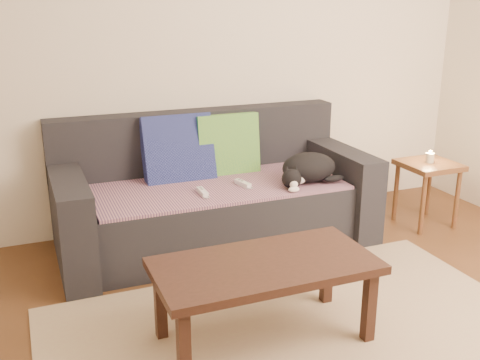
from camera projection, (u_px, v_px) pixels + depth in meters
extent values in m
cube|color=beige|center=(191.00, 47.00, 3.94)|extent=(4.50, 0.04, 2.60)
cube|color=#232328|center=(217.00, 216.00, 3.82)|extent=(1.70, 0.78, 0.42)
cube|color=#232328|center=(197.00, 141.00, 4.05)|extent=(2.10, 0.18, 0.45)
cube|color=#232328|center=(72.00, 223.00, 3.46)|extent=(0.20, 0.90, 0.60)
cube|color=#232328|center=(338.00, 187.00, 4.14)|extent=(0.20, 0.90, 0.60)
cube|color=#442C52|center=(217.00, 186.00, 3.74)|extent=(1.66, 0.74, 0.02)
cube|color=#101646|center=(178.00, 151.00, 3.84)|extent=(0.48, 0.26, 0.50)
cube|color=#0E5B48|center=(227.00, 146.00, 3.97)|extent=(0.45, 0.17, 0.46)
ellipsoid|color=black|center=(309.00, 167.00, 3.78)|extent=(0.40, 0.32, 0.20)
sphere|color=black|center=(292.00, 179.00, 3.64)|extent=(0.14, 0.14, 0.13)
sphere|color=white|center=(294.00, 184.00, 3.60)|extent=(0.06, 0.06, 0.05)
ellipsoid|color=black|center=(334.00, 178.00, 3.75)|extent=(0.15, 0.07, 0.04)
cube|color=white|center=(202.00, 192.00, 3.55)|extent=(0.04, 0.15, 0.03)
cube|color=white|center=(243.00, 184.00, 3.71)|extent=(0.07, 0.15, 0.03)
cube|color=brown|center=(429.00, 165.00, 4.11)|extent=(0.39, 0.39, 0.04)
cylinder|color=brown|center=(423.00, 205.00, 3.99)|extent=(0.03, 0.03, 0.44)
cylinder|color=brown|center=(457.00, 200.00, 4.10)|extent=(0.03, 0.03, 0.44)
cylinder|color=brown|center=(396.00, 192.00, 4.27)|extent=(0.03, 0.03, 0.44)
cylinder|color=brown|center=(429.00, 187.00, 4.38)|extent=(0.03, 0.03, 0.44)
cylinder|color=beige|center=(430.00, 158.00, 4.09)|extent=(0.06, 0.06, 0.07)
sphere|color=#FFBF59|center=(430.00, 152.00, 4.08)|extent=(0.02, 0.02, 0.02)
cube|color=tan|center=(312.00, 350.00, 2.69)|extent=(2.50, 1.80, 0.01)
cube|color=#321A13|center=(265.00, 266.00, 2.67)|extent=(1.06, 0.53, 0.04)
cube|color=#321A13|center=(184.00, 349.00, 2.39)|extent=(0.05, 0.05, 0.38)
cube|color=#321A13|center=(369.00, 307.00, 2.72)|extent=(0.05, 0.05, 0.38)
cube|color=#321A13|center=(160.00, 304.00, 2.75)|extent=(0.05, 0.05, 0.38)
cube|color=#321A13|center=(327.00, 271.00, 3.08)|extent=(0.05, 0.05, 0.38)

